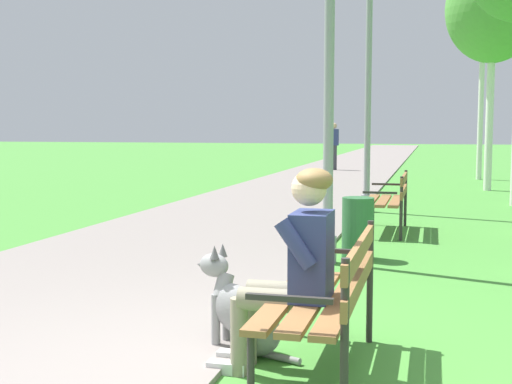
{
  "coord_description": "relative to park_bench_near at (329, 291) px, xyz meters",
  "views": [
    {
      "loc": [
        1.02,
        -3.56,
        1.48
      ],
      "look_at": [
        -0.54,
        2.4,
        0.9
      ],
      "focal_mm": 47.62,
      "sensor_mm": 36.0,
      "label": 1
    }
  ],
  "objects": [
    {
      "name": "park_bench_mid",
      "position": [
        0.01,
        5.77,
        0.0
      ],
      "size": [
        0.55,
        1.5,
        0.85
      ],
      "color": "olive",
      "rests_on": "ground"
    },
    {
      "name": "dog_grey",
      "position": [
        -0.61,
        0.25,
        -0.25
      ],
      "size": [
        0.8,
        0.43,
        0.71
      ],
      "color": "gray",
      "rests_on": "ground"
    },
    {
      "name": "litter_bin",
      "position": [
        -0.22,
        3.7,
        -0.16
      ],
      "size": [
        0.36,
        0.36,
        0.7
      ],
      "primitive_type": "cylinder",
      "color": "#2D6638",
      "rests_on": "ground"
    },
    {
      "name": "birch_tree_sixth",
      "position": [
        1.86,
        16.49,
        4.09
      ],
      "size": [
        1.81,
        1.94,
        5.74
      ],
      "color": "silver",
      "rests_on": "ground"
    },
    {
      "name": "paved_path",
      "position": [
        -2.46,
        23.6,
        -0.49
      ],
      "size": [
        3.68,
        60.0,
        0.04
      ],
      "primitive_type": "cube",
      "color": "gray",
      "rests_on": "ground"
    },
    {
      "name": "person_seated_on_near_bench",
      "position": [
        -0.21,
        -0.04,
        0.17
      ],
      "size": [
        0.74,
        0.49,
        1.25
      ],
      "color": "gray",
      "rests_on": "ground"
    },
    {
      "name": "pedestrian_distant",
      "position": [
        -2.73,
        19.25,
        0.33
      ],
      "size": [
        0.32,
        0.22,
        1.65
      ],
      "color": "#383842",
      "rests_on": "ground"
    },
    {
      "name": "lamp_post_near",
      "position": [
        -0.52,
        3.37,
        1.7
      ],
      "size": [
        0.24,
        0.24,
        4.27
      ],
      "color": "gray",
      "rests_on": "ground"
    },
    {
      "name": "lamp_post_mid",
      "position": [
        -0.54,
        8.09,
        1.94
      ],
      "size": [
        0.24,
        0.24,
        4.74
      ],
      "color": "gray",
      "rests_on": "ground"
    },
    {
      "name": "park_bench_near",
      "position": [
        0.0,
        0.0,
        0.0
      ],
      "size": [
        0.55,
        1.5,
        0.85
      ],
      "color": "olive",
      "rests_on": "ground"
    },
    {
      "name": "birch_tree_fifth",
      "position": [
        1.84,
        12.96,
        3.7
      ],
      "size": [
        2.16,
        1.96,
        5.49
      ],
      "color": "silver",
      "rests_on": "ground"
    }
  ]
}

